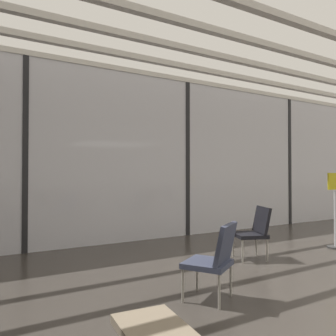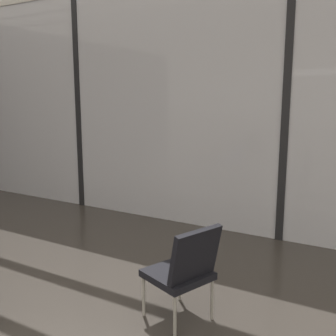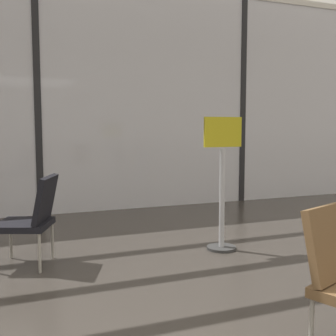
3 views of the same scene
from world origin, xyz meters
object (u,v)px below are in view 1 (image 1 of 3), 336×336
(lounge_chair_1, at_px, (215,256))
(info_sign, at_px, (336,213))
(parked_airplane, at_px, (129,156))
(lounge_chair_4, at_px, (255,229))

(lounge_chair_1, bearing_deg, info_sign, 161.69)
(parked_airplane, xyz_separation_m, lounge_chair_4, (-0.93, -7.40, -1.61))
(lounge_chair_1, distance_m, info_sign, 3.78)
(parked_airplane, height_order, lounge_chair_1, parked_airplane)
(lounge_chair_4, bearing_deg, info_sign, 105.62)
(info_sign, bearing_deg, lounge_chair_1, -165.74)
(parked_airplane, relative_size, lounge_chair_4, 15.50)
(lounge_chair_4, bearing_deg, parked_airplane, -166.21)
(lounge_chair_4, xyz_separation_m, info_sign, (1.95, -0.18, 0.18))
(parked_airplane, relative_size, info_sign, 9.37)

